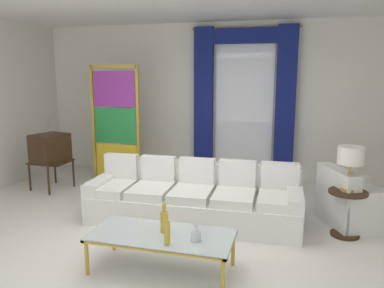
# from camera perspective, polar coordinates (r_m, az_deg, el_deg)

# --- Properties ---
(ground_plane) EXTENTS (16.00, 16.00, 0.00)m
(ground_plane) POSITION_cam_1_polar(r_m,az_deg,el_deg) (4.93, -3.35, -13.98)
(ground_plane) COLOR white
(wall_rear) EXTENTS (8.00, 0.12, 3.00)m
(wall_rear) POSITION_cam_1_polar(r_m,az_deg,el_deg) (7.46, 4.09, 6.41)
(wall_rear) COLOR white
(wall_rear) RESTS_ON ground
(curtained_window) EXTENTS (2.00, 0.17, 2.70)m
(curtained_window) POSITION_cam_1_polar(r_m,az_deg,el_deg) (7.20, 7.82, 8.10)
(curtained_window) COLOR white
(curtained_window) RESTS_ON ground
(couch_white_long) EXTENTS (2.95, 1.01, 0.86)m
(couch_white_long) POSITION_cam_1_polar(r_m,az_deg,el_deg) (5.37, 0.36, -8.33)
(couch_white_long) COLOR white
(couch_white_long) RESTS_ON ground
(coffee_table) EXTENTS (1.50, 0.67, 0.41)m
(coffee_table) POSITION_cam_1_polar(r_m,az_deg,el_deg) (4.07, -4.63, -13.75)
(coffee_table) COLOR silver
(coffee_table) RESTS_ON ground
(bottle_blue_decanter) EXTENTS (0.06, 0.06, 0.33)m
(bottle_blue_decanter) POSITION_cam_1_polar(r_m,az_deg,el_deg) (3.76, -3.77, -13.06)
(bottle_blue_decanter) COLOR gold
(bottle_blue_decanter) RESTS_ON coffee_table
(bottle_crystal_tall) EXTENTS (0.08, 0.08, 0.33)m
(bottle_crystal_tall) POSITION_cam_1_polar(r_m,az_deg,el_deg) (4.03, -4.19, -11.41)
(bottle_crystal_tall) COLOR gold
(bottle_crystal_tall) RESTS_ON coffee_table
(bottle_amber_squat) EXTENTS (0.10, 0.10, 0.20)m
(bottle_amber_squat) POSITION_cam_1_polar(r_m,az_deg,el_deg) (3.86, 0.57, -13.47)
(bottle_amber_squat) COLOR silver
(bottle_amber_squat) RESTS_ON coffee_table
(vintage_tv) EXTENTS (0.64, 0.69, 1.35)m
(vintage_tv) POSITION_cam_1_polar(r_m,az_deg,el_deg) (7.13, -20.63, -0.73)
(vintage_tv) COLOR #382314
(vintage_tv) RESTS_ON ground
(armchair_white) EXTENTS (1.08, 1.07, 0.80)m
(armchair_white) POSITION_cam_1_polar(r_m,az_deg,el_deg) (5.66, 23.11, -8.41)
(armchair_white) COLOR white
(armchair_white) RESTS_ON ground
(stained_glass_divider) EXTENTS (0.95, 0.05, 2.20)m
(stained_glass_divider) POSITION_cam_1_polar(r_m,az_deg,el_deg) (7.09, -11.46, 2.40)
(stained_glass_divider) COLOR gold
(stained_glass_divider) RESTS_ON ground
(peacock_figurine) EXTENTS (0.44, 0.60, 0.50)m
(peacock_figurine) POSITION_cam_1_polar(r_m,az_deg,el_deg) (6.71, -9.83, -5.33)
(peacock_figurine) COLOR beige
(peacock_figurine) RESTS_ON ground
(round_side_table) EXTENTS (0.48, 0.48, 0.59)m
(round_side_table) POSITION_cam_1_polar(r_m,az_deg,el_deg) (5.24, 22.30, -9.09)
(round_side_table) COLOR #382314
(round_side_table) RESTS_ON ground
(table_lamp_brass) EXTENTS (0.32, 0.32, 0.57)m
(table_lamp_brass) POSITION_cam_1_polar(r_m,az_deg,el_deg) (5.06, 22.84, -1.89)
(table_lamp_brass) COLOR #B29338
(table_lamp_brass) RESTS_ON round_side_table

